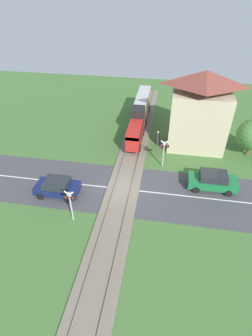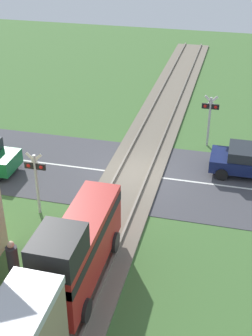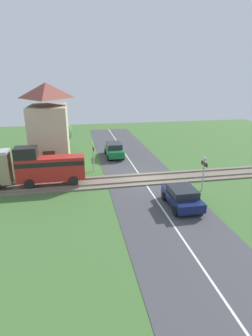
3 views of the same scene
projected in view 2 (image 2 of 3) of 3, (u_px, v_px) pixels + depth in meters
ground_plane at (133, 175)px, 22.64m from camera, size 60.00×60.00×0.00m
road_surface at (133, 174)px, 22.63m from camera, size 48.00×6.40×0.02m
track_bed at (134, 173)px, 22.60m from camera, size 2.80×48.00×0.24m
train at (37, 322)px, 12.31m from camera, size 1.58×12.01×3.18m
car_near_crossing at (249, 160)px, 22.36m from camera, size 3.62×2.02×1.38m
crossing_signal_west_approach at (210, 114)px, 24.45m from camera, size 0.90×0.18×2.86m
crossing_signal_east_approach at (36, 175)px, 18.99m from camera, size 0.90×0.18×2.86m
pedestrian_by_station at (13, 262)px, 16.07m from camera, size 0.40×0.40×1.61m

